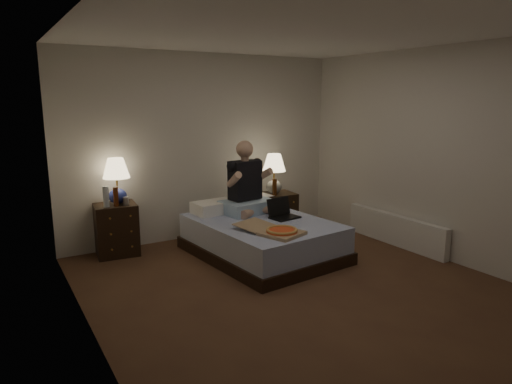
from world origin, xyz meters
TOP-DOWN VIEW (x-y plane):
  - floor at (0.00, 0.00)m, footprint 4.00×4.50m
  - ceiling at (0.00, 0.00)m, footprint 4.00×4.50m
  - wall_back at (0.00, 2.25)m, footprint 4.00×0.00m
  - wall_left at (-2.00, 0.00)m, footprint 0.00×4.50m
  - wall_right at (2.00, 0.00)m, footprint 0.00×4.50m
  - bed at (0.20, 1.08)m, footprint 1.49×1.89m
  - nightstand_left at (-1.32, 2.05)m, footprint 0.53×0.49m
  - nightstand_right at (0.89, 1.77)m, footprint 0.48×0.44m
  - lamp_left at (-1.27, 2.05)m, footprint 0.35×0.35m
  - lamp_right at (0.82, 1.77)m, footprint 0.39×0.39m
  - water_bottle at (-1.44, 1.95)m, footprint 0.07×0.07m
  - soda_can at (-1.21, 1.93)m, footprint 0.07×0.07m
  - beer_bottle_left at (-1.33, 1.93)m, footprint 0.06×0.06m
  - beer_bottle_right at (0.75, 1.65)m, footprint 0.06×0.06m
  - person at (0.24, 1.52)m, footprint 0.72×0.60m
  - laptop at (0.49, 1.03)m, footprint 0.37×0.32m
  - pizza_box at (0.07, 0.47)m, footprint 0.62×0.85m
  - radiator at (1.93, 0.54)m, footprint 0.10×1.60m

SIDE VIEW (x-z plane):
  - floor at x=0.00m, z-range 0.00..0.00m
  - radiator at x=1.93m, z-range 0.00..0.40m
  - bed at x=0.20m, z-range 0.00..0.44m
  - nightstand_right at x=0.89m, z-range 0.00..0.59m
  - nightstand_left at x=-1.32m, z-range 0.00..0.64m
  - pizza_box at x=0.07m, z-range 0.44..0.52m
  - laptop at x=0.49m, z-range 0.44..0.68m
  - soda_can at x=-1.21m, z-range 0.64..0.74m
  - beer_bottle_right at x=0.75m, z-range 0.59..0.82m
  - beer_bottle_left at x=-1.33m, z-range 0.64..0.87m
  - water_bottle at x=-1.44m, z-range 0.64..0.89m
  - lamp_right at x=0.82m, z-range 0.59..1.15m
  - person at x=0.24m, z-range 0.44..1.37m
  - lamp_left at x=-1.27m, z-range 0.64..1.20m
  - wall_back at x=0.00m, z-range 0.00..2.50m
  - wall_left at x=-2.00m, z-range 0.00..2.50m
  - wall_right at x=2.00m, z-range 0.00..2.50m
  - ceiling at x=0.00m, z-range 2.50..2.50m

